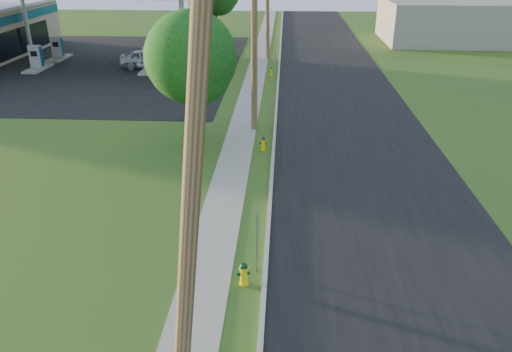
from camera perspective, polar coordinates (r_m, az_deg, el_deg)
The scene contains 21 objects.
road at distance 20.59m, azimuth 12.93°, elevation -1.47°, with size 8.00×120.00×0.02m, color black.
curb at distance 20.25m, azimuth 1.74°, elevation -1.06°, with size 0.15×120.00×0.15m, color #A19F94.
sidewalk at distance 20.39m, azimuth -3.19°, elevation -1.09°, with size 1.50×120.00×0.03m, color #9A978C.
forecourt at distance 44.53m, azimuth -19.59°, elevation 11.92°, with size 26.00×28.00×0.02m, color black.
utility_pole_near at distance 8.44m, azimuth -7.59°, elevation -4.58°, with size 1.40×0.32×9.48m.
utility_pole_mid at distance 25.57m, azimuth -0.20°, elevation 15.93°, with size 1.40×0.32×9.80m.
utility_pole_far at distance 43.43m, azimuth 1.32°, elevation 19.41°, with size 1.40×0.32×9.50m.
sign_post_near at distance 14.74m, azimuth 0.13°, elevation -7.65°, with size 0.05×0.04×2.00m, color gray.
sign_post_mid at distance 25.48m, azimuth 1.60°, elevation 6.73°, with size 0.05×0.04×2.00m, color gray.
sign_post_far at distance 37.27m, azimuth 2.21°, elevation 12.56°, with size 0.05×0.04×2.00m, color gray.
fuel_pump_nw at distance 43.64m, azimuth -23.78°, elevation 11.98°, with size 1.20×3.20×1.90m.
fuel_pump_ne at distance 40.45m, azimuth -12.04°, elevation 12.63°, with size 1.20×3.20×1.90m.
fuel_pump_sw at distance 47.18m, azimuth -21.70°, elevation 13.15°, with size 1.20×3.20×1.90m.
fuel_pump_se at distance 44.25m, azimuth -10.73°, elevation 13.76°, with size 1.20×3.20×1.90m.
price_pylon at distance 31.38m, azimuth -7.07°, elevation 18.30°, with size 0.34×2.04×6.85m.
distant_building at distance 56.31m, azimuth 21.79°, elevation 16.12°, with size 14.00×10.00×4.00m, color #9E968B.
tree_verge at distance 23.47m, azimuth -7.23°, elevation 12.88°, with size 4.23×4.23×6.42m.
hydrant_near at distance 14.58m, azimuth -1.41°, elevation -11.09°, with size 0.39×0.34×0.75m.
hydrant_mid at distance 23.84m, azimuth 0.84°, elevation 3.75°, with size 0.36×0.32×0.69m.
hydrant_far at distance 38.10m, azimuth 1.79°, elevation 11.82°, with size 0.36×0.32×0.69m.
car_silver at distance 41.53m, azimuth -12.27°, elevation 12.93°, with size 1.73×4.29×1.46m, color silver.
Camera 1 is at (0.93, -8.21, 8.92)m, focal length 35.00 mm.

